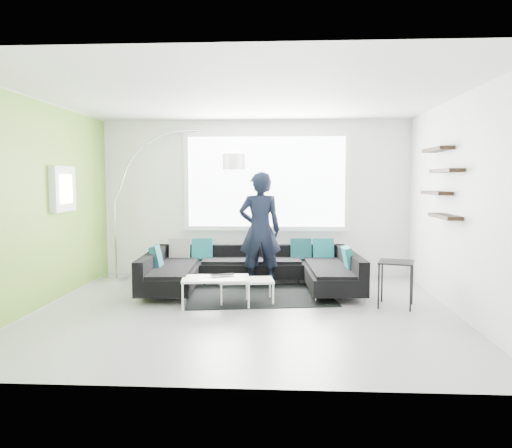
{
  "coord_description": "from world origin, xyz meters",
  "views": [
    {
      "loc": [
        0.52,
        -6.48,
        1.72
      ],
      "look_at": [
        0.11,
        0.9,
        1.08
      ],
      "focal_mm": 35.0,
      "sensor_mm": 36.0,
      "label": 1
    }
  ],
  "objects": [
    {
      "name": "person",
      "position": [
        0.14,
        1.47,
        0.93
      ],
      "size": [
        0.8,
        0.63,
        1.86
      ],
      "primitive_type": "imported",
      "rotation": [
        0.0,
        0.0,
        3.28
      ],
      "color": "black",
      "rests_on": "ground"
    },
    {
      "name": "sectional_sofa",
      "position": [
        0.01,
        1.24,
        0.31
      ],
      "size": [
        3.38,
        2.21,
        0.7
      ],
      "rotation": [
        0.0,
        0.0,
        0.06
      ],
      "color": "black",
      "rests_on": "ground"
    },
    {
      "name": "room_shell",
      "position": [
        0.04,
        0.21,
        1.81
      ],
      "size": [
        5.54,
        5.04,
        2.82
      ],
      "color": "silver",
      "rests_on": "ground"
    },
    {
      "name": "rug",
      "position": [
        0.16,
        0.85,
        0.01
      ],
      "size": [
        2.34,
        1.85,
        0.01
      ],
      "primitive_type": "cube",
      "rotation": [
        0.0,
        0.0,
        0.15
      ],
      "color": "black",
      "rests_on": "ground"
    },
    {
      "name": "ground",
      "position": [
        0.0,
        0.0,
        0.0
      ],
      "size": [
        5.5,
        5.5,
        0.0
      ],
      "primitive_type": "plane",
      "color": "gray",
      "rests_on": "ground"
    },
    {
      "name": "arc_lamp",
      "position": [
        -2.41,
        1.99,
        1.31
      ],
      "size": [
        2.68,
        1.74,
        2.63
      ],
      "primitive_type": null,
      "rotation": [
        0.0,
        0.0,
        0.26
      ],
      "color": "white",
      "rests_on": "ground"
    },
    {
      "name": "coffee_table",
      "position": [
        -0.21,
        0.35,
        0.19
      ],
      "size": [
        1.27,
        0.84,
        0.39
      ],
      "primitive_type": "cube",
      "rotation": [
        0.0,
        0.0,
        0.13
      ],
      "color": "white",
      "rests_on": "ground"
    },
    {
      "name": "side_table",
      "position": [
        2.05,
        0.31,
        0.31
      ],
      "size": [
        0.57,
        0.57,
        0.63
      ],
      "primitive_type": "cube",
      "rotation": [
        0.0,
        0.0,
        -0.29
      ],
      "color": "black",
      "rests_on": "ground"
    },
    {
      "name": "laptop",
      "position": [
        -0.31,
        0.3,
        0.4
      ],
      "size": [
        0.5,
        0.46,
        0.03
      ],
      "primitive_type": "imported",
      "rotation": [
        0.0,
        0.0,
        0.4
      ],
      "color": "black",
      "rests_on": "coffee_table"
    }
  ]
}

